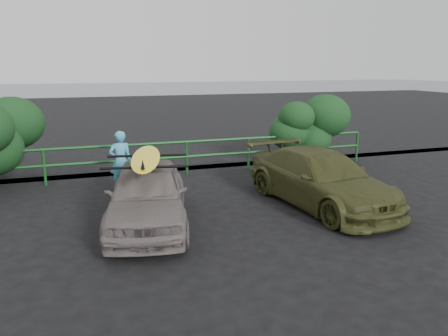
% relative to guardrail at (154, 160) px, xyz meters
% --- Properties ---
extents(ground, '(80.00, 80.00, 0.00)m').
position_rel_guardrail_xyz_m(ground, '(0.00, -5.00, -0.52)').
color(ground, black).
extents(ocean, '(200.00, 200.00, 0.00)m').
position_rel_guardrail_xyz_m(ocean, '(0.00, 55.00, -0.52)').
color(ocean, '#525A65').
rests_on(ocean, ground).
extents(guardrail, '(14.00, 0.08, 1.04)m').
position_rel_guardrail_xyz_m(guardrail, '(0.00, 0.00, 0.00)').
color(guardrail, '#164E1E').
rests_on(guardrail, ground).
extents(shrub_right, '(3.20, 2.40, 2.03)m').
position_rel_guardrail_xyz_m(shrub_right, '(5.00, 0.50, 0.50)').
color(shrub_right, '#163C19').
rests_on(shrub_right, ground).
extents(sedan, '(2.29, 4.14, 1.33)m').
position_rel_guardrail_xyz_m(sedan, '(-0.77, -3.96, 0.15)').
color(sedan, slate).
rests_on(sedan, ground).
extents(olive_vehicle, '(2.37, 4.63, 1.29)m').
position_rel_guardrail_xyz_m(olive_vehicle, '(3.30, -3.88, 0.12)').
color(olive_vehicle, '#3A3D1B').
rests_on(olive_vehicle, ground).
extents(man, '(0.61, 0.43, 1.60)m').
position_rel_guardrail_xyz_m(man, '(-1.05, -1.17, 0.28)').
color(man, '#41A3C5').
rests_on(man, ground).
extents(roof_rack, '(1.84, 1.45, 0.06)m').
position_rel_guardrail_xyz_m(roof_rack, '(-0.77, -3.96, 0.84)').
color(roof_rack, black).
rests_on(roof_rack, sedan).
extents(surfboard, '(1.07, 2.78, 0.08)m').
position_rel_guardrail_xyz_m(surfboard, '(-0.77, -3.96, 0.91)').
color(surfboard, yellow).
rests_on(surfboard, roof_rack).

